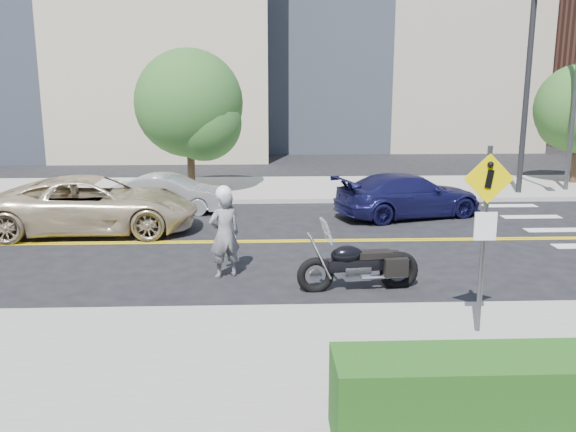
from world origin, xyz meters
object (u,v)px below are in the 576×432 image
(suv, at_px, (94,205))
(motorcyclist, at_px, (224,232))
(motorcycle, at_px, (359,254))
(pedestrian_sign, at_px, (485,222))
(parked_car_silver, at_px, (171,193))
(parked_car_blue, at_px, (409,195))

(suv, bearing_deg, motorcyclist, -139.43)
(motorcycle, height_order, suv, suv)
(pedestrian_sign, xyz_separation_m, motorcyclist, (-4.29, 3.43, -0.97))
(motorcycle, bearing_deg, pedestrian_sign, -65.49)
(motorcyclist, xyz_separation_m, motorcycle, (2.74, -0.91, -0.26))
(suv, height_order, parked_car_silver, suv)
(motorcycle, relative_size, parked_car_blue, 0.52)
(pedestrian_sign, height_order, parked_car_silver, pedestrian_sign)
(pedestrian_sign, bearing_deg, parked_car_silver, 122.25)
(motorcycle, relative_size, parked_car_silver, 0.67)
(motorcycle, bearing_deg, parked_car_silver, 115.32)
(pedestrian_sign, height_order, motorcycle, pedestrian_sign)
(parked_car_blue, bearing_deg, suv, 83.13)
(parked_car_silver, distance_m, parked_car_blue, 7.50)
(pedestrian_sign, height_order, motorcyclist, pedestrian_sign)
(pedestrian_sign, relative_size, parked_car_silver, 0.83)
(pedestrian_sign, relative_size, motorcycle, 1.24)
(parked_car_silver, height_order, parked_car_blue, parked_car_blue)
(pedestrian_sign, distance_m, parked_car_blue, 9.26)
(parked_car_silver, bearing_deg, motorcyclist, -154.26)
(parked_car_blue, bearing_deg, pedestrian_sign, 156.97)
(pedestrian_sign, relative_size, motorcyclist, 1.51)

